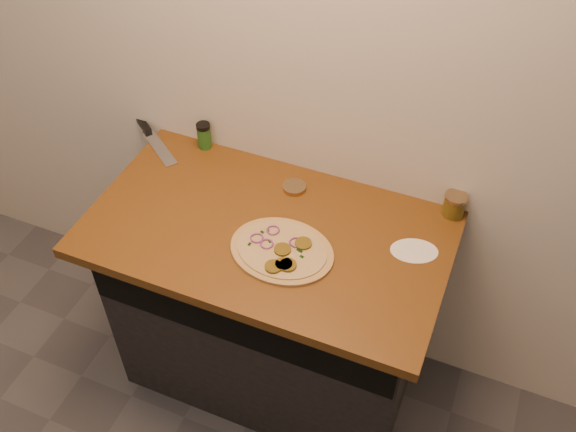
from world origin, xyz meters
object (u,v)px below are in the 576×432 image
at_px(salsa_jar, 455,205).
at_px(chefs_knife, 150,134).
at_px(spice_shaker, 204,136).
at_px(pizza, 282,250).

bearing_deg(salsa_jar, chefs_knife, -178.90).
height_order(chefs_knife, spice_shaker, spice_shaker).
relative_size(pizza, salsa_jar, 4.28).
xyz_separation_m(pizza, chefs_knife, (-0.70, 0.36, -0.00)).
bearing_deg(spice_shaker, chefs_knife, -174.37).
xyz_separation_m(salsa_jar, spice_shaker, (-0.94, -0.00, 0.01)).
bearing_deg(salsa_jar, pizza, -140.73).
height_order(salsa_jar, spice_shaker, spice_shaker).
bearing_deg(spice_shaker, pizza, -38.78).
xyz_separation_m(chefs_knife, salsa_jar, (1.16, 0.02, 0.04)).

